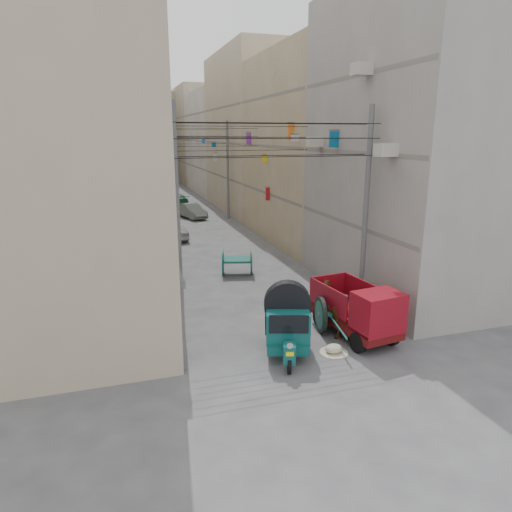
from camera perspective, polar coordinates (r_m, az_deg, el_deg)
name	(u,v)px	position (r m, az deg, el deg)	size (l,w,h in m)	color
ground	(354,407)	(12.86, 12.10, -18.02)	(140.00, 140.00, 0.00)	#444446
building_row_left	(80,140)	(43.48, -21.10, 13.37)	(8.00, 62.00, 14.00)	tan
building_row_right	(256,139)	(45.49, 0.04, 14.36)	(8.00, 62.00, 14.00)	gray
end_cap_building	(147,137)	(75.50, -13.51, 14.24)	(22.00, 10.00, 13.00)	tan
shutters_left	(159,262)	(20.47, -12.03, -0.79)	(0.18, 14.40, 2.88)	#4C4C51
signboards	(199,188)	(31.64, -7.15, 8.49)	(8.22, 40.52, 5.67)	#0C5B89
ac_units	(350,121)	(19.31, 11.71, 16.15)	(0.70, 6.55, 3.35)	#B3AEA1
utility_poles	(213,186)	(27.03, -5.36, 8.67)	(7.40, 22.20, 8.00)	#555658
overhead_cables	(223,138)	(24.34, -4.20, 14.53)	(7.40, 22.52, 1.12)	black
auto_rickshaw	(287,321)	(14.89, 3.91, -8.15)	(2.03, 2.74, 1.86)	black
tonga_cart	(337,313)	(16.83, 10.15, -7.07)	(1.60, 3.07, 1.32)	black
mini_truck	(362,314)	(16.23, 13.10, -7.09)	(2.00, 3.69, 1.98)	black
second_cart	(237,261)	(23.15, -2.37, -0.63)	(1.81, 1.69, 1.34)	#125147
feed_sack	(334,349)	(15.44, 9.71, -11.34)	(0.58, 0.47, 0.29)	beige
horse	(337,309)	(16.72, 10.04, -6.57)	(0.93, 2.04, 1.72)	brown
distant_car_white	(175,231)	(31.58, -10.10, 3.14)	(1.40, 3.47, 1.18)	#BCBCBC
distant_car_grey	(191,211)	(39.47, -8.07, 5.60)	(1.30, 3.72, 1.22)	#565A57
distant_car_green	(176,200)	(46.97, -9.97, 6.96)	(1.63, 4.00, 1.16)	#1C5333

